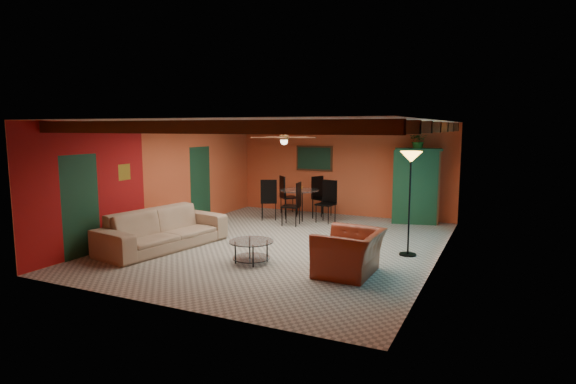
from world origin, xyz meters
The scene contains 11 objects.
room centered at (0.00, 0.11, 2.36)m, with size 6.52×8.01×2.71m.
sofa centered at (-2.21, -1.37, 0.41)m, with size 2.84×1.11×0.83m, color #967961.
armchair centered at (1.96, -1.42, 0.39)m, with size 1.20×1.05×0.78m, color maroon.
coffee_table centered at (0.04, -1.54, 0.22)m, with size 0.86×0.86×0.44m, color silver, non-canonical shape.
dining_table centered at (-0.87, 2.80, 0.58)m, with size 2.23×2.23×1.16m, color silver, non-canonical shape.
armoire centered at (2.20, 3.70, 0.98)m, with size 1.12×0.55×1.96m, color brown.
floor_lamp centered at (2.65, 0.29, 1.06)m, with size 0.43×0.43×2.12m, color black, non-canonical shape.
ceiling_fan centered at (0.00, 0.00, 2.36)m, with size 1.50×1.50×0.44m, color #472614, non-canonical shape.
painting centered at (-0.90, 3.96, 1.65)m, with size 1.05×0.03×0.65m, color black.
potted_plant centered at (2.20, 3.70, 2.22)m, with size 0.47×0.41×0.52m, color #26661E.
vase centered at (-0.87, 2.80, 1.25)m, with size 0.18×0.18×0.19m, color orange.
Camera 1 is at (4.40, -9.15, 2.58)m, focal length 29.32 mm.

